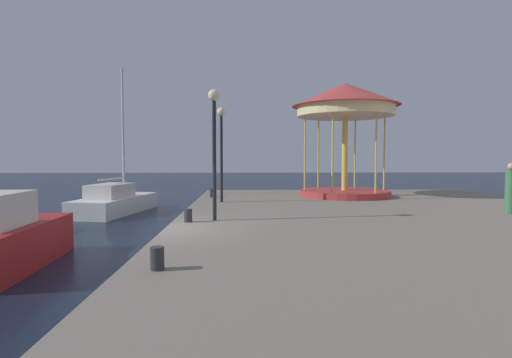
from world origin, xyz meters
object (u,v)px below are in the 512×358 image
at_px(bollard_north, 157,258).
at_px(sailboat_white, 115,201).
at_px(lamp_post_mid_promenade, 221,137).
at_px(carousel, 345,111).
at_px(bollard_center, 188,215).
at_px(bollard_south, 212,193).
at_px(lamp_post_near_edge, 214,130).
at_px(motorboat_red, 0,240).
at_px(person_mid_promenade, 510,190).

bearing_deg(bollard_north, sailboat_white, 110.82).
xyz_separation_m(lamp_post_mid_promenade, bollard_north, (-0.52, -10.36, -2.60)).
distance_m(carousel, bollard_center, 11.00).
height_order(lamp_post_mid_promenade, bollard_south, lamp_post_mid_promenade).
distance_m(lamp_post_mid_promenade, bollard_center, 5.94).
bearing_deg(bollard_center, lamp_post_near_edge, 19.18).
distance_m(carousel, lamp_post_near_edge, 9.66).
height_order(carousel, lamp_post_mid_promenade, carousel).
bearing_deg(bollard_north, lamp_post_mid_promenade, 87.12).
xyz_separation_m(motorboat_red, bollard_center, (4.29, 2.10, 0.27)).
distance_m(lamp_post_mid_promenade, bollard_south, 3.43).
distance_m(motorboat_red, carousel, 15.37).
xyz_separation_m(lamp_post_near_edge, lamp_post_mid_promenade, (-0.07, 5.02, 0.04)).
bearing_deg(person_mid_promenade, bollard_south, 150.61).
bearing_deg(sailboat_white, person_mid_promenade, -22.01).
relative_size(sailboat_white, bollard_south, 18.09).
xyz_separation_m(carousel, lamp_post_near_edge, (-5.91, -7.50, -1.46)).
xyz_separation_m(lamp_post_near_edge, bollard_south, (-0.66, 7.17, -2.56)).
height_order(carousel, person_mid_promenade, carousel).
xyz_separation_m(carousel, bollard_south, (-6.56, -0.33, -4.02)).
relative_size(sailboat_white, bollard_north, 18.09).
xyz_separation_m(sailboat_white, bollard_north, (4.85, -12.75, 0.42)).
distance_m(sailboat_white, person_mid_promenade, 16.72).
bearing_deg(bollard_south, lamp_post_near_edge, -84.75).
xyz_separation_m(carousel, lamp_post_mid_promenade, (-5.98, -2.48, -1.41)).
bearing_deg(motorboat_red, person_mid_promenade, 13.15).
bearing_deg(lamp_post_mid_promenade, carousel, 22.53).
relative_size(carousel, bollard_south, 13.97).
distance_m(motorboat_red, bollard_center, 4.79).
xyz_separation_m(lamp_post_near_edge, bollard_center, (-0.77, -0.27, -2.56)).
distance_m(carousel, bollard_north, 14.94).
height_order(motorboat_red, bollard_center, motorboat_red).
distance_m(bollard_center, person_mid_promenade, 10.91).
distance_m(carousel, person_mid_promenade, 8.30).
distance_m(carousel, lamp_post_mid_promenade, 6.62).
xyz_separation_m(sailboat_white, carousel, (11.35, 0.09, 4.44)).
bearing_deg(lamp_post_near_edge, bollard_north, -96.33).
relative_size(bollard_center, bollard_north, 1.00).
bearing_deg(sailboat_white, bollard_south, -2.81).
xyz_separation_m(lamp_post_near_edge, person_mid_promenade, (10.03, 1.15, -1.94)).
relative_size(lamp_post_mid_promenade, bollard_south, 10.17).
bearing_deg(lamp_post_near_edge, sailboat_white, 126.29).
distance_m(bollard_north, person_mid_promenade, 12.47).
relative_size(lamp_post_near_edge, bollard_north, 9.99).
bearing_deg(lamp_post_mid_promenade, motorboat_red, -124.05).
height_order(bollard_south, bollard_north, same).
bearing_deg(sailboat_white, bollard_center, -58.70).
distance_m(motorboat_red, person_mid_promenade, 15.53).
height_order(sailboat_white, person_mid_promenade, sailboat_white).
xyz_separation_m(motorboat_red, bollard_north, (4.47, -2.97, 0.27)).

